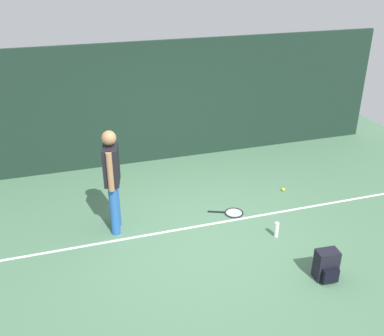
{
  "coord_description": "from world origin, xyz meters",
  "views": [
    {
      "loc": [
        -1.86,
        -5.57,
        4.07
      ],
      "look_at": [
        0.0,
        0.4,
        1.0
      ],
      "focal_mm": 41.73,
      "sensor_mm": 36.0,
      "label": 1
    }
  ],
  "objects": [
    {
      "name": "ground_plane",
      "position": [
        0.0,
        0.0,
        0.0
      ],
      "size": [
        12.0,
        12.0,
        0.0
      ],
      "primitive_type": "plane",
      "color": "#4C7556"
    },
    {
      "name": "back_fence",
      "position": [
        0.0,
        3.0,
        1.25
      ],
      "size": [
        10.0,
        0.1,
        2.5
      ],
      "primitive_type": "cube",
      "color": "#192D23",
      "rests_on": "ground"
    },
    {
      "name": "court_line",
      "position": [
        0.0,
        0.25,
        0.0
      ],
      "size": [
        9.0,
        0.05,
        0.0
      ],
      "primitive_type": "cube",
      "color": "white",
      "rests_on": "ground"
    },
    {
      "name": "tennis_player",
      "position": [
        -1.22,
        0.57,
        0.97
      ],
      "size": [
        0.3,
        0.52,
        1.7
      ],
      "rotation": [
        0.0,
        0.0,
        1.35
      ],
      "color": "#2659A5",
      "rests_on": "ground"
    },
    {
      "name": "tennis_racket",
      "position": [
        0.74,
        0.45,
        0.01
      ],
      "size": [
        0.63,
        0.43,
        0.03
      ],
      "rotation": [
        0.0,
        0.0,
        5.88
      ],
      "color": "black",
      "rests_on": "ground"
    },
    {
      "name": "backpack",
      "position": [
        1.33,
        -1.49,
        0.21
      ],
      "size": [
        0.31,
        0.3,
        0.44
      ],
      "rotation": [
        0.0,
        0.0,
        6.21
      ],
      "color": "black",
      "rests_on": "ground"
    },
    {
      "name": "tennis_ball_near_player",
      "position": [
        1.95,
        0.9,
        0.03
      ],
      "size": [
        0.07,
        0.07,
        0.07
      ],
      "primitive_type": "sphere",
      "color": "#CCE033",
      "rests_on": "ground"
    },
    {
      "name": "water_bottle",
      "position": [
        1.14,
        -0.39,
        0.13
      ],
      "size": [
        0.07,
        0.07,
        0.25
      ],
      "primitive_type": "cylinder",
      "color": "white",
      "rests_on": "ground"
    }
  ]
}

